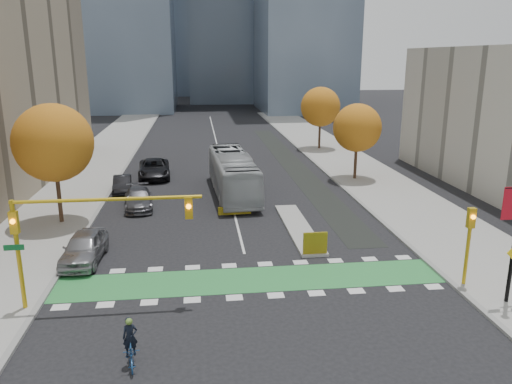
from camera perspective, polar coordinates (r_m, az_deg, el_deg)
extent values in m
plane|color=black|center=(24.78, -0.20, -11.45)|extent=(300.00, 300.00, 0.00)
cube|color=gray|center=(44.80, -20.71, -0.09)|extent=(7.00, 120.00, 0.15)
cube|color=gray|center=(46.29, 13.71, 0.94)|extent=(7.00, 120.00, 0.15)
cube|color=gray|center=(44.07, -16.30, 0.05)|extent=(0.30, 120.00, 0.16)
cube|color=gray|center=(45.20, 9.55, 0.83)|extent=(0.30, 120.00, 0.16)
cube|color=#2A833C|center=(26.12, -0.59, -9.97)|extent=(20.00, 3.00, 0.01)
cube|color=silver|center=(63.04, -4.37, 4.98)|extent=(0.15, 70.00, 0.01)
cube|color=black|center=(54.11, 4.07, 3.29)|extent=(2.50, 50.00, 0.01)
cube|color=gray|center=(33.55, 4.85, -4.07)|extent=(1.60, 10.00, 0.16)
cube|color=yellow|center=(28.90, 6.77, -5.82)|extent=(1.40, 0.12, 1.30)
cylinder|color=#332114|center=(36.31, -21.68, 0.57)|extent=(0.28, 0.28, 5.25)
sphere|color=#A65914|center=(35.73, -22.15, 5.23)|extent=(5.20, 5.20, 5.20)
cylinder|color=#332114|center=(47.17, 11.33, 4.08)|extent=(0.28, 0.28, 4.55)
sphere|color=#A65914|center=(46.76, 11.50, 7.21)|extent=(4.40, 4.40, 4.40)
cylinder|color=#332114|center=(62.46, 7.29, 7.08)|extent=(0.28, 0.28, 4.90)
sphere|color=#A65914|center=(62.14, 7.37, 9.64)|extent=(4.80, 4.80, 4.80)
cylinder|color=#BF9914|center=(24.47, -25.48, -6.72)|extent=(0.20, 0.20, 5.20)
cylinder|color=#BF9914|center=(22.68, -16.61, -0.82)|extent=(8.20, 0.16, 0.16)
cube|color=#BF9914|center=(23.96, -25.92, -3.15)|extent=(0.35, 0.28, 1.00)
sphere|color=orange|center=(23.77, -26.08, -3.06)|extent=(0.22, 0.22, 0.22)
cube|color=#BF9914|center=(22.48, -7.69, -1.79)|extent=(0.35, 0.28, 1.00)
sphere|color=orange|center=(22.27, -7.71, -1.67)|extent=(0.22, 0.22, 0.22)
cube|color=#0C5926|center=(23.91, -25.94, -5.73)|extent=(0.85, 0.04, 0.25)
cylinder|color=#BF9914|center=(26.74, 23.02, -6.00)|extent=(0.18, 0.18, 4.00)
cube|color=#BF9914|center=(26.24, 23.38, -2.73)|extent=(0.35, 0.28, 1.00)
sphere|color=orange|center=(26.06, 23.60, -2.64)|extent=(0.22, 0.22, 0.22)
cube|color=red|center=(24.50, 26.89, -1.17)|extent=(0.55, 0.03, 1.50)
imported|color=navy|center=(19.98, -14.05, -17.59)|extent=(0.85, 1.75, 0.88)
imported|color=black|center=(19.59, -14.20, -15.74)|extent=(0.60, 0.44, 1.50)
sphere|color=#597F2D|center=(19.28, -14.32, -14.16)|extent=(0.25, 0.25, 0.25)
imported|color=#A9AEB1|center=(41.37, -2.66, 2.08)|extent=(3.59, 12.69, 3.50)
imported|color=gray|center=(29.61, -19.05, -5.99)|extent=(2.20, 4.99, 1.67)
imported|color=black|center=(43.86, -15.05, 0.88)|extent=(1.79, 4.19, 1.34)
imported|color=#535358|center=(38.80, -13.30, -0.76)|extent=(2.61, 5.20, 1.45)
imported|color=black|center=(48.39, -11.56, 2.63)|extent=(3.29, 6.37, 1.72)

